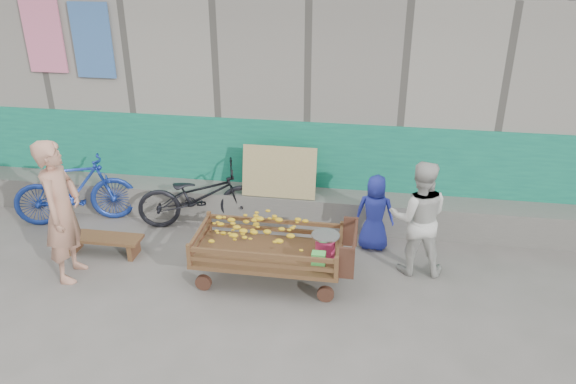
% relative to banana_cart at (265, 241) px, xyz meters
% --- Properties ---
extents(ground, '(80.00, 80.00, 0.00)m').
position_rel_banana_cart_xyz_m(ground, '(-0.38, -0.85, -0.53)').
color(ground, '#615E57').
rests_on(ground, ground).
extents(building_wall, '(12.00, 3.50, 3.00)m').
position_rel_banana_cart_xyz_m(building_wall, '(-0.38, 3.20, 0.93)').
color(building_wall, gray).
rests_on(building_wall, ground).
extents(banana_cart, '(1.84, 0.84, 0.79)m').
position_rel_banana_cart_xyz_m(banana_cart, '(0.00, 0.00, 0.00)').
color(banana_cart, '#573022').
rests_on(banana_cart, ground).
extents(bench, '(0.99, 0.30, 0.25)m').
position_rel_banana_cart_xyz_m(bench, '(-2.15, 0.25, -0.35)').
color(bench, '#573022').
rests_on(bench, ground).
extents(vendor_man, '(0.47, 0.66, 1.71)m').
position_rel_banana_cart_xyz_m(vendor_man, '(-2.30, -0.26, 0.32)').
color(vendor_man, tan).
rests_on(vendor_man, ground).
extents(woman, '(0.70, 0.55, 1.42)m').
position_rel_banana_cart_xyz_m(woman, '(1.72, 0.50, 0.18)').
color(woman, silver).
rests_on(woman, ground).
extents(child, '(0.51, 0.35, 1.01)m').
position_rel_banana_cart_xyz_m(child, '(1.22, 0.96, -0.03)').
color(child, '#252FAB').
rests_on(child, ground).
extents(bicycle_dark, '(1.78, 1.04, 0.88)m').
position_rel_banana_cart_xyz_m(bicycle_dark, '(-1.16, 1.20, -0.09)').
color(bicycle_dark, black).
rests_on(bicycle_dark, ground).
extents(bicycle_blue, '(1.69, 1.02, 0.98)m').
position_rel_banana_cart_xyz_m(bicycle_blue, '(-2.89, 1.00, -0.04)').
color(bicycle_blue, '#1B379C').
rests_on(bicycle_blue, ground).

